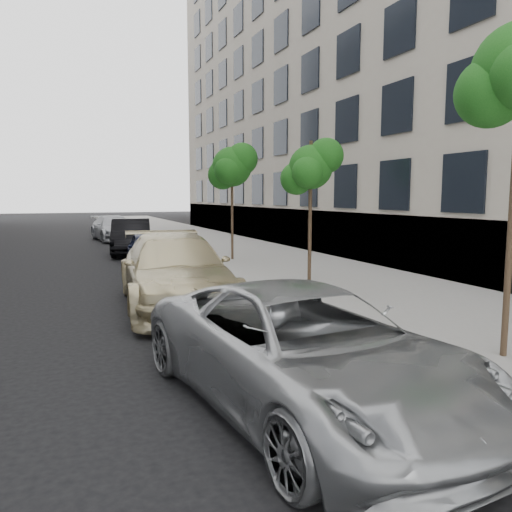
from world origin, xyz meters
TOP-DOWN VIEW (x-y plane):
  - ground at (0.00, 0.00)m, footprint 160.00×160.00m
  - sidewalk at (4.30, 24.00)m, footprint 6.40×72.00m
  - curb at (1.18, 24.00)m, footprint 0.15×72.00m
  - tree_mid at (3.23, 8.00)m, footprint 1.57×1.37m
  - tree_far at (3.23, 14.50)m, footprint 1.84×1.64m
  - minivan at (-0.47, 1.21)m, footprint 3.10×5.68m
  - suv at (-0.67, 7.47)m, footprint 2.89×6.08m
  - sedan_blue at (-0.10, 14.08)m, footprint 1.96×4.11m
  - sedan_black at (-0.10, 19.09)m, footprint 2.36×5.02m
  - sedan_rear at (-0.10, 26.46)m, footprint 2.58×5.25m

SIDE VIEW (x-z plane):
  - ground at x=0.00m, z-range 0.00..0.00m
  - sidewalk at x=4.30m, z-range 0.00..0.14m
  - curb at x=1.18m, z-range 0.00..0.14m
  - sedan_blue at x=-0.10m, z-range 0.00..1.36m
  - sedan_rear at x=-0.10m, z-range 0.00..1.47m
  - minivan at x=-0.47m, z-range 0.00..1.51m
  - sedan_black at x=-0.10m, z-range 0.00..1.59m
  - suv at x=-0.67m, z-range 0.00..1.71m
  - tree_mid at x=3.23m, z-range 1.38..5.42m
  - tree_far at x=3.23m, z-range 1.50..6.03m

